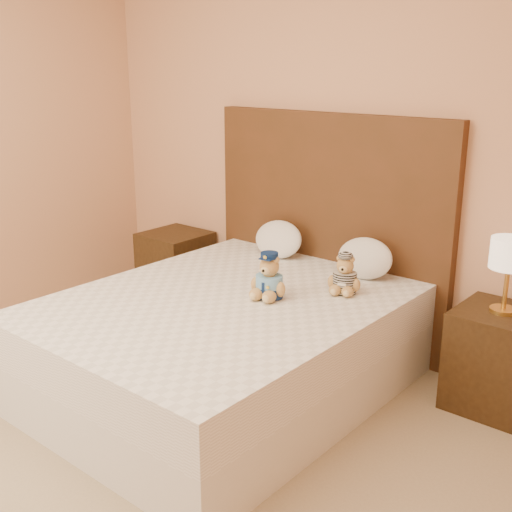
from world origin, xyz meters
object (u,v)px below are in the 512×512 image
Objects in this scene: bed at (225,344)px; teddy_police at (269,276)px; pillow_right at (365,256)px; pillow_left at (278,238)px; teddy_prisoner at (345,274)px; lamp at (510,257)px; nightstand_left at (176,267)px; nightstand_right at (497,359)px.

bed is 7.78× the size of teddy_police.
pillow_left is at bearing 180.00° from pillow_right.
bed is 0.79m from teddy_prisoner.
pillow_right is at bearing 62.54° from teddy_police.
lamp is at bearing -2.01° from pillow_right.
teddy_prisoner is at bearing -9.56° from nightstand_left.
nightstand_right is at bearing -1.13° from pillow_left.
nightstand_left is 2.48× the size of teddy_prisoner.
bed is at bearing -147.38° from lamp.
nightstand_right is at bearing 2.43° from teddy_prisoner.
nightstand_right is (2.50, 0.00, 0.00)m from nightstand_left.
pillow_left is (-0.45, 0.65, 0.00)m from teddy_police.
nightstand_right is (1.25, 0.80, -0.00)m from bed.
teddy_police is 0.70× the size of pillow_left.
teddy_prisoner is at bearing -160.21° from lamp.
pillow_right is at bearing 83.36° from teddy_prisoner.
teddy_police is at bearing -23.56° from nightstand_left.
bed and nightstand_left have the same top height.
teddy_prisoner is 0.61× the size of pillow_right.
nightstand_right is at bearing 32.62° from bed.
nightstand_left is at bearing 153.09° from teddy_prisoner.
nightstand_left is 1.77m from teddy_prisoner.
lamp is 0.87m from pillow_right.
bed is 0.96m from pillow_left.
nightstand_right is 0.93m from teddy_prisoner.
bed and nightstand_right have the same top height.
pillow_right is (-0.86, 0.03, -0.17)m from lamp.
lamp is 1.80× the size of teddy_prisoner.
lamp is at bearing -1.13° from pillow_left.
bed is 0.48m from teddy_police.
nightstand_right is at bearing 0.00° from nightstand_left.
nightstand_left is at bearing -178.95° from pillow_right.
bed is at bearing -32.62° from nightstand_left.
pillow_right reaches higher than nightstand_right.
nightstand_left is at bearing -178.24° from pillow_left.
pillow_right is (-0.86, 0.03, 0.40)m from nightstand_right.
lamp is (1.25, 0.80, 0.57)m from bed.
pillow_right reaches higher than nightstand_left.
nightstand_right is at bearing 20.95° from teddy_police.
bed is 3.64× the size of nightstand_left.
lamp reaches higher than pillow_left.
nightstand_right is 1.50× the size of pillow_left.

